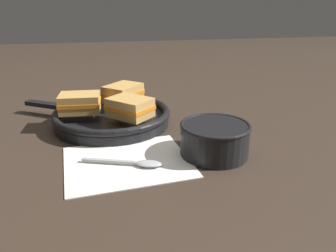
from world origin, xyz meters
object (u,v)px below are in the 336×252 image
at_px(spoon, 138,163).
at_px(sandwich_far_left, 130,107).
at_px(soup_bowl, 215,137).
at_px(sandwich_near_right, 80,103).
at_px(sandwich_near_left, 123,93).
at_px(skillet, 111,117).

distance_m(spoon, sandwich_far_left, 0.19).
distance_m(soup_bowl, spoon, 0.17).
bearing_deg(sandwich_near_right, soup_bowl, -38.49).
relative_size(sandwich_near_left, sandwich_near_right, 1.18).
height_order(skillet, sandwich_far_left, sandwich_far_left).
distance_m(soup_bowl, sandwich_far_left, 0.23).
bearing_deg(sandwich_near_left, soup_bowl, -60.71).
xyz_separation_m(spoon, sandwich_far_left, (0.00, 0.18, 0.06)).
bearing_deg(skillet, sandwich_near_left, 60.63).
relative_size(spoon, sandwich_near_right, 1.50).
bearing_deg(sandwich_near_right, spoon, -64.76).
xyz_separation_m(skillet, sandwich_near_left, (0.04, 0.07, 0.04)).
relative_size(soup_bowl, sandwich_near_left, 1.17).
distance_m(skillet, sandwich_far_left, 0.09).
relative_size(soup_bowl, sandwich_near_right, 1.39).
bearing_deg(spoon, sandwich_far_left, 107.98).
bearing_deg(soup_bowl, skillet, 131.91).
height_order(skillet, sandwich_near_left, sandwich_near_left).
bearing_deg(sandwich_near_left, sandwich_near_right, -147.78).
bearing_deg(sandwich_far_left, sandwich_near_right, 152.22).
bearing_deg(skillet, sandwich_near_right, -176.84).
relative_size(spoon, skillet, 0.40).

